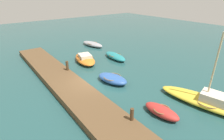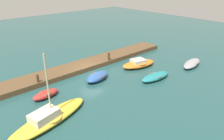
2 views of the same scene
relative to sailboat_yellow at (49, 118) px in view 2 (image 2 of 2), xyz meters
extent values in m
plane|color=#234C4C|center=(-8.07, -5.46, -0.43)|extent=(84.00, 84.00, 0.00)
cube|color=brown|center=(-8.07, -7.25, -0.15)|extent=(26.15, 2.83, 0.55)
ellipsoid|color=gold|center=(-0.07, -0.02, -0.11)|extent=(7.50, 3.50, 0.63)
torus|color=olive|center=(-0.07, -0.02, 0.06)|extent=(2.39, 2.39, 0.07)
cube|color=beige|center=(0.37, 0.08, 0.41)|extent=(2.36, 1.75, 0.67)
cylinder|color=#C6B284|center=(-0.27, -0.06, 2.60)|extent=(0.12, 0.12, 5.04)
ellipsoid|color=#939399|center=(-18.76, 1.34, -0.10)|extent=(4.32, 2.13, 0.65)
torus|color=olive|center=(-18.76, 1.34, 0.08)|extent=(1.72, 1.72, 0.07)
ellipsoid|color=teal|center=(-12.23, 0.70, -0.10)|extent=(3.98, 1.66, 0.65)
torus|color=olive|center=(-12.23, 0.70, 0.08)|extent=(1.55, 1.55, 0.07)
ellipsoid|color=#2D569E|center=(-7.40, -3.42, -0.05)|extent=(3.41, 2.28, 0.75)
torus|color=olive|center=(-7.40, -3.42, 0.15)|extent=(1.99, 1.99, 0.07)
ellipsoid|color=#B72D28|center=(-1.51, -3.65, -0.09)|extent=(2.69, 1.38, 0.66)
torus|color=olive|center=(-1.51, -3.65, 0.09)|extent=(1.29, 1.29, 0.07)
ellipsoid|color=orange|center=(-13.54, -2.92, -0.06)|extent=(4.80, 2.82, 0.74)
torus|color=olive|center=(-13.54, -2.92, 0.15)|extent=(2.39, 2.39, 0.07)
cube|color=beige|center=(-13.44, -2.94, 0.37)|extent=(1.87, 1.62, 0.42)
cylinder|color=#47331E|center=(-11.38, -6.09, 0.61)|extent=(0.27, 0.27, 0.97)
cylinder|color=#47331E|center=(-1.93, -6.09, 0.54)|extent=(0.24, 0.24, 0.84)
camera|label=1|loc=(4.25, -12.31, 7.45)|focal=28.15mm
camera|label=2|loc=(5.62, 13.59, 10.03)|focal=34.95mm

